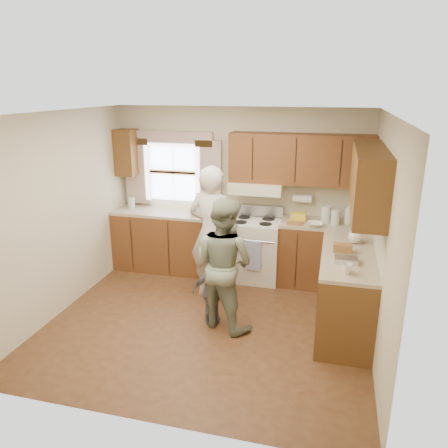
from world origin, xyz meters
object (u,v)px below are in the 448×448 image
(stove, at_px, (254,248))
(woman_left, at_px, (212,234))
(child, at_px, (213,292))
(woman_right, at_px, (224,264))

(stove, distance_m, woman_left, 0.98)
(stove, bearing_deg, child, -99.45)
(woman_left, bearing_deg, stove, -107.85)
(stove, height_order, woman_right, woman_right)
(woman_left, xyz_separation_m, child, (0.20, -0.69, -0.50))
(child, bearing_deg, woman_right, 173.67)
(woman_left, distance_m, woman_right, 0.77)
(woman_right, bearing_deg, woman_left, -39.78)
(woman_left, xyz_separation_m, woman_right, (0.34, -0.68, -0.12))
(woman_right, distance_m, child, 0.41)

